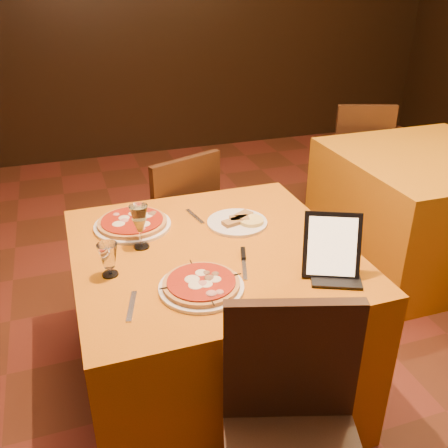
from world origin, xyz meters
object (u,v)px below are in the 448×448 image
object	(u,v)px
chair_side_far	(355,157)
pizza_far	(132,224)
pizza_near	(201,286)
wine_glass	(140,227)
side_table	(422,210)
tablet	(332,245)
chair_main_far	(169,225)
water_glass	(109,260)
main_table	(212,321)

from	to	relation	value
chair_side_far	pizza_far	size ratio (longest dim) A/B	2.69
pizza_near	wine_glass	size ratio (longest dim) A/B	1.61
side_table	tablet	world-z (taller)	tablet
chair_main_far	chair_side_far	world-z (taller)	same
chair_main_far	pizza_far	world-z (taller)	chair_main_far
water_glass	side_table	bearing A→B (deg)	19.58
pizza_near	wine_glass	distance (m)	0.40
chair_side_far	pizza_near	world-z (taller)	chair_side_far
wine_glass	chair_main_far	bearing A→B (deg)	69.74
pizza_near	chair_main_far	bearing A→B (deg)	83.70
pizza_near	chair_side_far	bearing A→B (deg)	44.90
main_table	tablet	world-z (taller)	tablet
chair_main_far	wine_glass	xyz separation A→B (m)	(-0.27, -0.72, 0.39)
chair_main_far	pizza_far	xyz separation A→B (m)	(-0.27, -0.53, 0.31)
chair_main_far	water_glass	distance (m)	1.05
chair_side_far	water_glass	xyz separation A→B (m)	(-2.05, -1.55, 0.36)
chair_main_far	main_table	bearing A→B (deg)	68.86
pizza_far	water_glass	bearing A→B (deg)	-111.65
pizza_far	tablet	distance (m)	0.89
main_table	pizza_near	size ratio (longest dim) A/B	3.61
chair_side_far	tablet	bearing A→B (deg)	74.40
main_table	pizza_near	bearing A→B (deg)	-113.91
pizza_far	wine_glass	distance (m)	0.21
side_table	tablet	distance (m)	1.68
wine_glass	tablet	world-z (taller)	tablet
pizza_near	pizza_far	world-z (taller)	same
pizza_near	tablet	size ratio (longest dim) A/B	1.25
main_table	chair_main_far	size ratio (longest dim) A/B	1.21
tablet	water_glass	bearing A→B (deg)	-173.69
pizza_far	wine_glass	bearing A→B (deg)	-88.74
main_table	pizza_far	size ratio (longest dim) A/B	3.26
pizza_far	wine_glass	world-z (taller)	wine_glass
wine_glass	water_glass	size ratio (longest dim) A/B	1.46
chair_side_far	pizza_far	world-z (taller)	chair_side_far
chair_main_far	tablet	xyz separation A→B (m)	(0.36, -1.14, 0.41)
chair_main_far	pizza_near	bearing A→B (deg)	62.56
pizza_far	water_glass	world-z (taller)	water_glass
pizza_near	pizza_far	bearing A→B (deg)	105.11
pizza_far	main_table	bearing A→B (deg)	-46.65
main_table	tablet	distance (m)	0.69
side_table	wine_glass	size ratio (longest dim) A/B	5.79
water_glass	pizza_far	bearing A→B (deg)	68.35
wine_glass	tablet	xyz separation A→B (m)	(0.63, -0.42, 0.03)
chair_side_far	wine_glass	bearing A→B (deg)	55.68
pizza_far	water_glass	xyz separation A→B (m)	(-0.14, -0.36, 0.05)
main_table	chair_main_far	world-z (taller)	chair_main_far
chair_side_far	pizza_far	distance (m)	2.27
chair_main_far	water_glass	size ratio (longest dim) A/B	7.00
side_table	wine_glass	bearing A→B (deg)	-163.59
main_table	pizza_near	distance (m)	0.49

